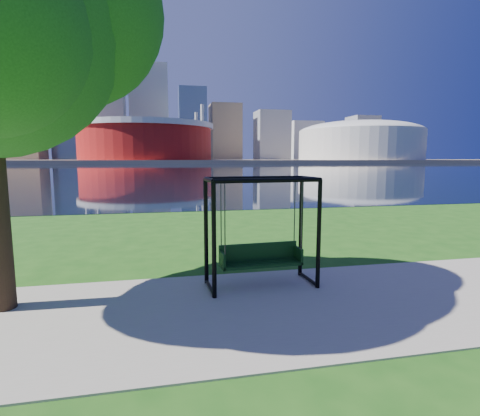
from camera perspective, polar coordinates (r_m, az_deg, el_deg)
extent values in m
plane|color=#1E5114|center=(7.26, 0.81, -13.67)|extent=(900.00, 900.00, 0.00)
cube|color=#9E937F|center=(6.80, 1.77, -15.03)|extent=(120.00, 4.00, 0.03)
cube|color=black|center=(108.65, -11.17, 5.97)|extent=(900.00, 180.00, 0.02)
cube|color=#937F60|center=(312.61, -11.72, 7.04)|extent=(900.00, 228.00, 2.00)
cylinder|color=maroon|center=(241.98, -14.11, 9.73)|extent=(80.00, 80.00, 22.00)
cylinder|color=silver|center=(242.57, -14.19, 11.97)|extent=(83.00, 83.00, 3.00)
cylinder|color=silver|center=(262.20, -6.66, 10.80)|extent=(2.00, 2.00, 32.00)
cylinder|color=silver|center=(264.32, -21.26, 10.33)|extent=(2.00, 2.00, 32.00)
cylinder|color=silver|center=(226.95, -22.81, 10.80)|extent=(2.00, 2.00, 32.00)
cylinder|color=silver|center=(224.47, -5.75, 11.38)|extent=(2.00, 2.00, 32.00)
cylinder|color=beige|center=(277.65, 17.78, 9.07)|extent=(84.00, 84.00, 20.00)
ellipsoid|color=beige|center=(278.10, 17.86, 10.93)|extent=(84.00, 84.00, 15.12)
cube|color=#998466|center=(324.95, -30.44, 14.16)|extent=(26.00, 26.00, 88.00)
cube|color=slate|center=(341.84, -24.18, 14.73)|extent=(30.00, 24.00, 95.00)
cube|color=gray|center=(315.96, -19.38, 13.51)|extent=(24.00, 24.00, 72.00)
cube|color=silver|center=(343.97, -13.65, 13.86)|extent=(32.00, 28.00, 80.00)
cube|color=slate|center=(318.98, -7.27, 12.54)|extent=(22.00, 22.00, 58.00)
cube|color=#998466|center=(337.19, -2.28, 11.46)|extent=(26.00, 26.00, 48.00)
cube|color=gray|center=(336.39, 4.88, 10.94)|extent=(28.00, 24.00, 42.00)
cube|color=silver|center=(372.92, 9.73, 10.06)|extent=(30.00, 26.00, 36.00)
cube|color=gray|center=(376.60, 18.09, 10.08)|extent=(24.00, 24.00, 40.00)
cube|color=#998466|center=(410.16, 21.92, 9.11)|extent=(26.00, 26.00, 32.00)
sphere|color=#998466|center=(334.62, -31.02, 22.23)|extent=(10.00, 10.00, 10.00)
cylinder|color=black|center=(6.95, -3.99, -5.09)|extent=(0.09, 0.09, 2.22)
cylinder|color=black|center=(7.62, 11.92, -4.11)|extent=(0.09, 0.09, 2.22)
cylinder|color=black|center=(7.78, -5.20, -3.74)|extent=(0.09, 0.09, 2.22)
cylinder|color=black|center=(8.39, 9.26, -2.98)|extent=(0.09, 0.09, 2.22)
cylinder|color=black|center=(7.07, 4.43, 4.21)|extent=(2.12, 0.19, 0.09)
cylinder|color=black|center=(7.89, 2.35, 4.56)|extent=(2.12, 0.19, 0.09)
cylinder|color=black|center=(7.22, -4.72, 4.27)|extent=(0.13, 0.87, 0.09)
cylinder|color=black|center=(7.64, -4.55, -11.97)|extent=(0.11, 0.87, 0.07)
cylinder|color=black|center=(7.87, 10.71, 4.43)|extent=(0.13, 0.87, 0.09)
cylinder|color=black|center=(8.26, 10.35, -10.56)|extent=(0.11, 0.87, 0.07)
cube|color=black|center=(7.77, 3.23, -8.50)|extent=(1.71, 0.52, 0.06)
cube|color=black|center=(7.89, 2.82, -6.66)|extent=(1.69, 0.13, 0.37)
cube|color=black|center=(7.53, -2.73, -7.96)|extent=(0.07, 0.44, 0.33)
cube|color=black|center=(8.01, 8.83, -7.08)|extent=(0.07, 0.44, 0.33)
cylinder|color=#2E2D32|center=(7.18, -2.32, -1.73)|extent=(0.02, 0.02, 1.40)
cylinder|color=#2E2D32|center=(7.68, 9.36, -1.22)|extent=(0.02, 0.02, 1.40)
cylinder|color=#2E2D32|center=(7.52, -2.91, -1.31)|extent=(0.02, 0.02, 1.40)
cylinder|color=#2E2D32|center=(8.00, 8.32, -0.85)|extent=(0.02, 0.02, 1.40)
sphere|color=#1F5619|center=(8.13, -24.69, 25.57)|extent=(3.36, 3.36, 3.36)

